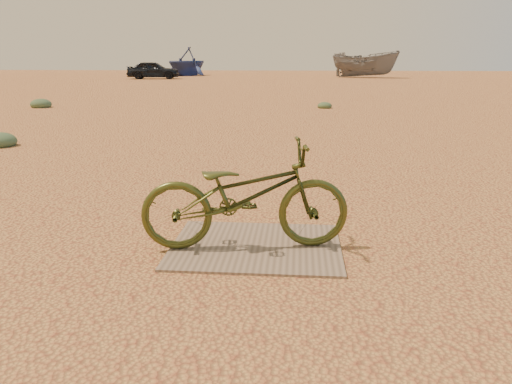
# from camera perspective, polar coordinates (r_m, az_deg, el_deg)

# --- Properties ---
(ground) EXTENTS (120.00, 120.00, 0.00)m
(ground) POSITION_cam_1_polar(r_m,az_deg,el_deg) (4.34, -7.37, -7.25)
(ground) COLOR tan
(ground) RESTS_ON ground
(plywood_board) EXTENTS (1.50, 1.22, 0.02)m
(plywood_board) POSITION_cam_1_polar(r_m,az_deg,el_deg) (4.49, 0.00, -6.18)
(plywood_board) COLOR #856F59
(plywood_board) RESTS_ON ground
(bicycle) EXTENTS (1.87, 0.89, 0.94)m
(bicycle) POSITION_cam_1_polar(r_m,az_deg,el_deg) (4.30, -1.23, -0.39)
(bicycle) COLOR #3D4519
(bicycle) RESTS_ON plywood_board
(car) EXTENTS (4.09, 2.03, 1.34)m
(car) POSITION_cam_1_polar(r_m,az_deg,el_deg) (40.29, -11.66, 13.50)
(car) COLOR black
(car) RESTS_ON ground
(boat_far_left) EXTENTS (5.91, 6.19, 2.53)m
(boat_far_left) POSITION_cam_1_polar(r_m,az_deg,el_deg) (46.91, -7.89, 14.59)
(boat_far_left) COLOR navy
(boat_far_left) RESTS_ON ground
(boat_mid_right) EXTENTS (5.89, 4.03, 2.14)m
(boat_mid_right) POSITION_cam_1_polar(r_m,az_deg,el_deg) (42.92, 12.34, 14.08)
(boat_mid_right) COLOR slate
(boat_mid_right) RESTS_ON ground
(kale_a) EXTENTS (0.61, 0.61, 0.34)m
(kale_a) POSITION_cam_1_polar(r_m,az_deg,el_deg) (10.74, -27.18, 4.69)
(kale_a) COLOR #4E6440
(kale_a) RESTS_ON ground
(kale_b) EXTENTS (0.48, 0.48, 0.26)m
(kale_b) POSITION_cam_1_polar(r_m,az_deg,el_deg) (16.95, 7.84, 9.48)
(kale_b) COLOR #4E6440
(kale_b) RESTS_ON ground
(kale_c) EXTENTS (0.69, 0.69, 0.38)m
(kale_c) POSITION_cam_1_polar(r_m,az_deg,el_deg) (18.51, -23.33, 8.87)
(kale_c) COLOR #4E6440
(kale_c) RESTS_ON ground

